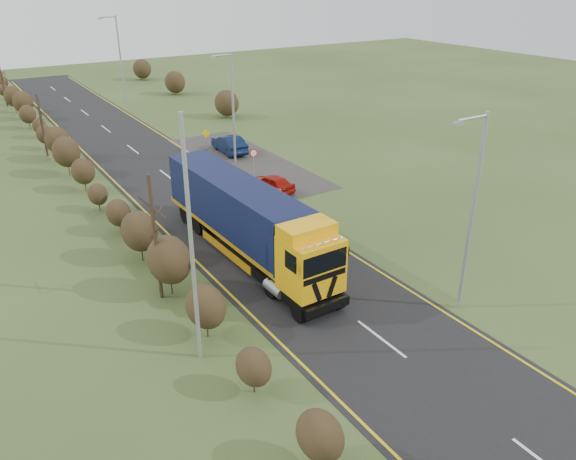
# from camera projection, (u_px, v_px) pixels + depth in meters

# --- Properties ---
(ground) EXTENTS (160.00, 160.00, 0.00)m
(ground) POSITION_uv_depth(u_px,v_px,m) (325.00, 296.00, 26.33)
(ground) COLOR #35481F
(ground) RESTS_ON ground
(road) EXTENTS (8.00, 120.00, 0.02)m
(road) POSITION_uv_depth(u_px,v_px,m) (228.00, 222.00, 33.99)
(road) COLOR black
(road) RESTS_ON ground
(layby) EXTENTS (6.00, 18.00, 0.02)m
(layby) POSITION_uv_depth(u_px,v_px,m) (245.00, 161.00, 44.81)
(layby) COLOR #312D2B
(layby) RESTS_ON ground
(lane_markings) EXTENTS (7.52, 116.00, 0.01)m
(lane_markings) POSITION_uv_depth(u_px,v_px,m) (231.00, 224.00, 33.75)
(lane_markings) COLOR gold
(lane_markings) RESTS_ON road
(hedgerow) EXTENTS (2.24, 102.04, 6.05)m
(hedgerow) POSITION_uv_depth(u_px,v_px,m) (141.00, 233.00, 28.79)
(hedgerow) COLOR #2F2214
(hedgerow) RESTS_ON ground
(lorry) EXTENTS (2.83, 14.56, 4.05)m
(lorry) POSITION_uv_depth(u_px,v_px,m) (246.00, 217.00, 29.00)
(lorry) COLOR black
(lorry) RESTS_ON ground
(car_red_hatchback) EXTENTS (2.35, 3.85, 1.23)m
(car_red_hatchback) POSITION_uv_depth(u_px,v_px,m) (271.00, 183.00, 38.47)
(car_red_hatchback) COLOR #9C1007
(car_red_hatchback) RESTS_ON ground
(car_blue_sedan) EXTENTS (1.77, 4.50, 1.46)m
(car_blue_sedan) POSITION_uv_depth(u_px,v_px,m) (229.00, 144.00, 46.74)
(car_blue_sedan) COLOR #091535
(car_blue_sedan) RESTS_ON ground
(streetlight_near) EXTENTS (1.90, 0.18, 8.93)m
(streetlight_near) POSITION_uv_depth(u_px,v_px,m) (471.00, 208.00, 23.37)
(streetlight_near) COLOR #9A9C9F
(streetlight_near) RESTS_ON ground
(streetlight_mid) EXTENTS (1.79, 0.18, 8.40)m
(streetlight_mid) POSITION_uv_depth(u_px,v_px,m) (232.00, 104.00, 42.67)
(streetlight_mid) COLOR #9A9C9F
(streetlight_mid) RESTS_ON ground
(streetlight_far) EXTENTS (2.01, 0.19, 9.46)m
(streetlight_far) POSITION_uv_depth(u_px,v_px,m) (119.00, 56.00, 62.59)
(streetlight_far) COLOR #9A9C9F
(streetlight_far) RESTS_ON ground
(left_pole) EXTENTS (0.16, 0.16, 9.74)m
(left_pole) POSITION_uv_depth(u_px,v_px,m) (191.00, 246.00, 20.17)
(left_pole) COLOR #9A9C9F
(left_pole) RESTS_ON ground
(speed_sign) EXTENTS (0.63, 0.10, 2.28)m
(speed_sign) POSITION_uv_depth(u_px,v_px,m) (254.00, 158.00, 40.42)
(speed_sign) COLOR #9A9C9F
(speed_sign) RESTS_ON ground
(warning_board) EXTENTS (0.75, 0.11, 1.96)m
(warning_board) POSITION_uv_depth(u_px,v_px,m) (206.00, 138.00, 46.70)
(warning_board) COLOR #9A9C9F
(warning_board) RESTS_ON ground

